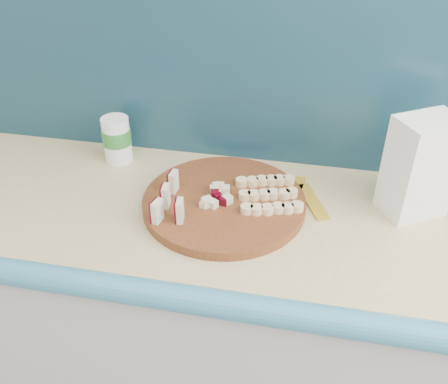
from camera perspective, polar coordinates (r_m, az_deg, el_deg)
kitchen_counter at (r=1.56m, az=5.96°, el=-16.52°), size 2.20×0.63×0.91m
backsplash at (r=1.37m, az=9.15°, el=12.49°), size 2.20×0.02×0.50m
cutting_board at (r=1.27m, az=-0.00°, el=-1.22°), size 0.51×0.51×0.03m
apple_wedges at (r=1.22m, az=-6.35°, el=-0.86°), size 0.08×0.17×0.06m
apple_chunks at (r=1.26m, az=-1.19°, el=-0.39°), size 0.07×0.06×0.02m
banana_slices at (r=1.27m, az=5.14°, el=-0.22°), size 0.18×0.18×0.02m
flour_bag at (r=1.29m, az=21.51°, el=2.68°), size 0.18×0.17×0.25m
canister at (r=1.47m, az=-12.14°, el=5.98°), size 0.08×0.08×0.13m
banana_peel at (r=1.32m, az=7.83°, el=-0.48°), size 0.22×0.19×0.01m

